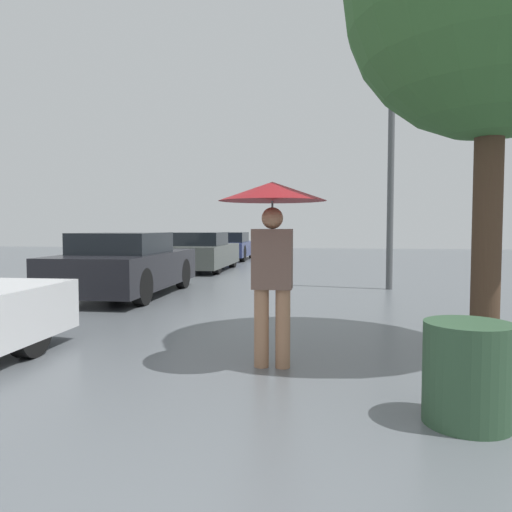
{
  "coord_description": "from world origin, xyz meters",
  "views": [
    {
      "loc": [
        0.59,
        -1.44,
        1.36
      ],
      "look_at": [
        -0.07,
        3.28,
        1.08
      ],
      "focal_mm": 35.0,
      "sensor_mm": 36.0,
      "label": 1
    }
  ],
  "objects": [
    {
      "name": "street_lamp",
      "position": [
        1.97,
        9.63,
        2.87
      ],
      "size": [
        0.28,
        0.28,
        5.05
      ],
      "color": "#515456",
      "rests_on": "ground_plane"
    },
    {
      "name": "pedestrian",
      "position": [
        0.09,
        3.28,
        1.43
      ],
      "size": [
        1.03,
        1.03,
        1.78
      ],
      "color": "#9E7051",
      "rests_on": "ground_plane"
    },
    {
      "name": "trash_bin",
      "position": [
        1.57,
        2.09,
        0.35
      ],
      "size": [
        0.6,
        0.6,
        0.7
      ],
      "color": "#2D4C33",
      "rests_on": "ground_plane"
    },
    {
      "name": "parked_car_farthest",
      "position": [
        -3.39,
        18.74,
        0.55
      ],
      "size": [
        1.79,
        3.81,
        1.13
      ],
      "color": "navy",
      "rests_on": "ground_plane"
    },
    {
      "name": "parked_car_third",
      "position": [
        -3.29,
        13.62,
        0.56
      ],
      "size": [
        1.82,
        3.93,
        1.19
      ],
      "color": "#4C514C",
      "rests_on": "ground_plane"
    },
    {
      "name": "parked_car_second",
      "position": [
        -3.31,
        7.93,
        0.6
      ],
      "size": [
        1.74,
        3.98,
        1.24
      ],
      "color": "black",
      "rests_on": "ground_plane"
    }
  ]
}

